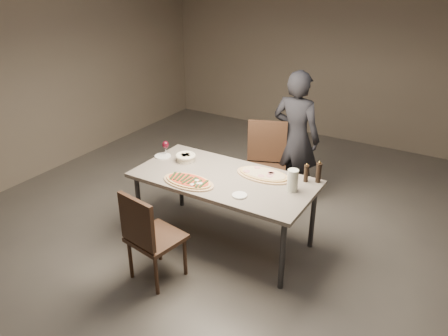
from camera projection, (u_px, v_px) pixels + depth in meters
The scene contains 14 objects.
room at pixel (224, 114), 4.03m from camera, with size 7.00×7.00×7.00m.
dining_table at pixel (224, 182), 4.34m from camera, with size 1.80×0.90×0.75m.
zucchini_pizza at pixel (189, 181), 4.19m from camera, with size 0.55×0.30×0.05m.
ham_pizza at pixel (263, 175), 4.33m from camera, with size 0.57×0.32×0.04m.
bread_basket at pixel (186, 157), 4.64m from camera, with size 0.22×0.22×0.08m.
oil_dish at pixel (240, 195), 3.96m from camera, with size 0.14×0.14×0.02m.
pepper_mill_left at pixel (306, 173), 4.19m from camera, with size 0.05×0.05×0.19m.
pepper_mill_right at pixel (319, 172), 4.17m from camera, with size 0.06×0.06×0.22m.
carafe at pixel (293, 180), 4.01m from camera, with size 0.10×0.10×0.21m.
wine_glass at pixel (166, 145), 4.76m from camera, with size 0.07×0.07×0.16m.
side_plate at pixel (163, 156), 4.76m from camera, with size 0.18×0.18×0.01m.
chair_near at pixel (148, 234), 3.84m from camera, with size 0.49×0.49×0.91m.
chair_far at pixel (266, 160), 5.11m from camera, with size 0.62×0.62×1.01m.
diner at pixel (296, 138), 5.12m from camera, with size 0.59×0.39×1.61m, color black.
Camera 1 is at (1.99, -3.30, 2.69)m, focal length 35.00 mm.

